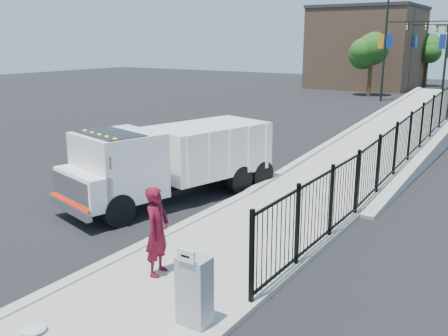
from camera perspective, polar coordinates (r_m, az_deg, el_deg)
The scene contains 16 objects.
ground at distance 13.19m, azimuth -6.03°, elevation -7.63°, with size 120.00×120.00×0.00m, color black.
sidewalk at distance 10.65m, azimuth -4.69°, elevation -12.88°, with size 3.55×12.00×0.12m, color #9E998E.
curb at distance 11.81m, azimuth -12.23°, elevation -10.21°, with size 0.30×12.00×0.16m, color #ADAAA3.
ramp at distance 26.53m, azimuth 20.14°, elevation 2.83°, with size 3.95×24.00×1.70m, color #9E998E.
iron_fence at distance 22.23m, azimuth 21.51°, elevation 2.96°, with size 0.10×28.00×1.80m, color black.
truck at distance 15.65m, azimuth -6.29°, elevation 1.15°, with size 3.97×7.41×2.42m.
worker at distance 10.56m, azimuth -7.63°, elevation -7.16°, with size 0.70×0.46×1.92m, color #5E0C1C.
utility_cabinet at distance 8.87m, azimuth -3.40°, elevation -13.83°, with size 0.55×0.40×1.25m, color gray.
arrow_sign at distance 8.38m, azimuth -4.37°, elevation -9.99°, with size 0.35×0.04×0.22m, color white.
debris at distance 9.49m, azimuth -20.92°, elevation -16.77°, with size 0.45×0.45×0.11m, color silver.
light_pole_0 at distance 43.43m, azimuth 18.30°, elevation 12.99°, with size 3.77×0.22×8.00m.
light_pole_1 at distance 42.64m, azimuth 23.70°, elevation 12.50°, with size 3.78×0.22×8.00m.
light_pole_2 at distance 52.67m, azimuth 20.90°, elevation 12.91°, with size 3.77×0.22×8.00m.
tree_0 at distance 46.92m, azimuth 16.51°, elevation 12.68°, with size 2.91×2.91×5.46m.
tree_2 at distance 59.14m, azimuth 22.29°, elevation 12.46°, with size 2.74×2.74×5.37m.
building at distance 56.02m, azimuth 15.99°, elevation 12.96°, with size 10.00×10.00×8.00m, color #8C664C.
Camera 1 is at (7.77, -9.45, 4.94)m, focal length 40.00 mm.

